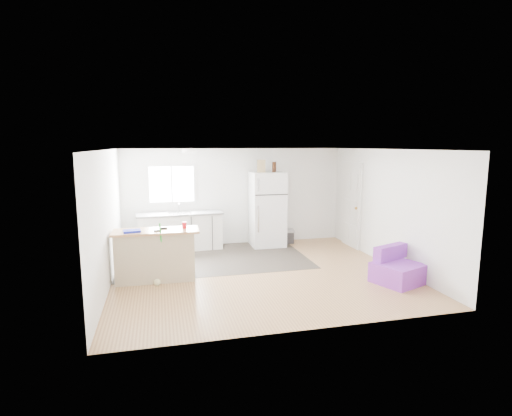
{
  "coord_description": "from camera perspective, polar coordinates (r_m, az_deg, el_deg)",
  "views": [
    {
      "loc": [
        -1.84,
        -7.28,
        2.49
      ],
      "look_at": [
        0.1,
        0.7,
        1.18
      ],
      "focal_mm": 28.0,
      "sensor_mm": 36.0,
      "label": 1
    }
  ],
  "objects": [
    {
      "name": "room",
      "position": [
        7.61,
        0.49,
        -0.72
      ],
      "size": [
        5.51,
        5.01,
        2.41
      ],
      "color": "#91613D",
      "rests_on": "ground"
    },
    {
      "name": "tool_b",
      "position": [
        7.38,
        -13.99,
        -3.16
      ],
      "size": [
        0.11,
        0.07,
        0.03
      ],
      "primitive_type": "cube",
      "rotation": [
        0.0,
        0.0,
        0.27
      ],
      "color": "black",
      "rests_on": "peninsula"
    },
    {
      "name": "tool_a",
      "position": [
        7.57,
        -13.06,
        -2.82
      ],
      "size": [
        0.15,
        0.08,
        0.03
      ],
      "primitive_type": "cube",
      "rotation": [
        0.0,
        0.0,
        0.21
      ],
      "color": "black",
      "rests_on": "peninsula"
    },
    {
      "name": "interior_door",
      "position": [
        10.04,
        13.5,
        0.36
      ],
      "size": [
        0.11,
        0.92,
        2.1
      ],
      "color": "white",
      "rests_on": "right_wall"
    },
    {
      "name": "kitchen_cabinets",
      "position": [
        9.69,
        -10.77,
        -3.24
      ],
      "size": [
        2.04,
        0.74,
        1.17
      ],
      "rotation": [
        0.0,
        0.0,
        0.06
      ],
      "color": "white",
      "rests_on": "floor"
    },
    {
      "name": "ceiling_fixture",
      "position": [
        8.5,
        -9.47,
        8.05
      ],
      "size": [
        0.3,
        0.3,
        0.07
      ],
      "primitive_type": "cylinder",
      "color": "white",
      "rests_on": "ceiling"
    },
    {
      "name": "window",
      "position": [
        9.81,
        -11.96,
        3.35
      ],
      "size": [
        1.18,
        0.06,
        0.98
      ],
      "color": "white",
      "rests_on": "back_wall"
    },
    {
      "name": "purple_seat",
      "position": [
        7.79,
        19.46,
        -8.33
      ],
      "size": [
        0.99,
        0.98,
        0.64
      ],
      "rotation": [
        0.0,
        0.0,
        0.37
      ],
      "color": "purple",
      "rests_on": "floor"
    },
    {
      "name": "cooler",
      "position": [
        10.26,
        4.13,
        -4.02
      ],
      "size": [
        0.49,
        0.37,
        0.35
      ],
      "rotation": [
        0.0,
        0.0,
        -0.14
      ],
      "color": "#2C2C2F",
      "rests_on": "floor"
    },
    {
      "name": "mop",
      "position": [
        7.44,
        -13.71,
        -8.89
      ],
      "size": [
        0.21,
        0.32,
        1.14
      ],
      "rotation": [
        0.0,
        0.0,
        -0.18
      ],
      "color": "green",
      "rests_on": "floor"
    },
    {
      "name": "cardboard_box",
      "position": [
        9.61,
        0.76,
        6.01
      ],
      "size": [
        0.22,
        0.15,
        0.3
      ],
      "primitive_type": "cube",
      "rotation": [
        0.0,
        0.0,
        -0.25
      ],
      "color": "tan",
      "rests_on": "refrigerator"
    },
    {
      "name": "blue_tray",
      "position": [
        7.45,
        -17.31,
        -3.16
      ],
      "size": [
        0.33,
        0.26,
        0.04
      ],
      "primitive_type": "cube",
      "rotation": [
        0.0,
        0.0,
        0.16
      ],
      "color": "#131EBA",
      "rests_on": "peninsula"
    },
    {
      "name": "bottle_left",
      "position": [
        9.71,
        2.52,
        5.88
      ],
      "size": [
        0.08,
        0.08,
        0.25
      ],
      "primitive_type": "cylinder",
      "rotation": [
        0.0,
        0.0,
        0.13
      ],
      "color": "#351809",
      "rests_on": "refrigerator"
    },
    {
      "name": "cleaner_jug",
      "position": [
        7.63,
        -9.27,
        -9.16
      ],
      "size": [
        0.13,
        0.1,
        0.28
      ],
      "rotation": [
        0.0,
        0.0,
        0.05
      ],
      "color": "white",
      "rests_on": "floor"
    },
    {
      "name": "refrigerator",
      "position": [
        9.85,
        1.62,
        -0.16
      ],
      "size": [
        0.82,
        0.78,
        1.83
      ],
      "rotation": [
        0.0,
        0.0,
        -0.01
      ],
      "color": "white",
      "rests_on": "floor"
    },
    {
      "name": "bottle_right",
      "position": [
        9.8,
        2.7,
        5.91
      ],
      "size": [
        0.08,
        0.08,
        0.25
      ],
      "primitive_type": "cylinder",
      "rotation": [
        0.0,
        0.0,
        -0.18
      ],
      "color": "#351809",
      "rests_on": "refrigerator"
    },
    {
      "name": "vinyl_zone",
      "position": [
        8.95,
        -6.04,
        -7.15
      ],
      "size": [
        4.05,
        2.5,
        0.0
      ],
      "primitive_type": "cube",
      "color": "#2F2923",
      "rests_on": "floor"
    },
    {
      "name": "peninsula",
      "position": [
        7.62,
        -14.17,
        -6.52
      ],
      "size": [
        1.56,
        0.64,
        0.95
      ],
      "rotation": [
        0.0,
        0.0,
        -0.03
      ],
      "color": "#C1AE8B",
      "rests_on": "floor"
    },
    {
      "name": "red_cup",
      "position": [
        7.54,
        -10.21,
        -2.43
      ],
      "size": [
        0.09,
        0.09,
        0.12
      ],
      "primitive_type": "cylinder",
      "rotation": [
        0.0,
        0.0,
        0.21
      ],
      "color": "red",
      "rests_on": "peninsula"
    }
  ]
}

